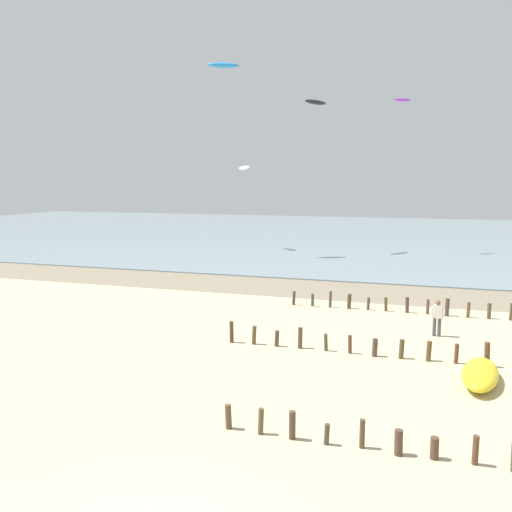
# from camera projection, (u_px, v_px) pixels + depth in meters

# --- Properties ---
(wet_sand_strip) EXTENTS (120.00, 6.09, 0.01)m
(wet_sand_strip) POSITION_uv_depth(u_px,v_px,m) (341.00, 291.00, 34.39)
(wet_sand_strip) COLOR gray
(wet_sand_strip) RESTS_ON ground
(sea) EXTENTS (160.00, 70.00, 0.10)m
(sea) POSITION_uv_depth(u_px,v_px,m) (382.00, 235.00, 70.31)
(sea) COLOR #7F939E
(sea) RESTS_ON ground
(groyne_near) EXTENTS (14.50, 0.36, 0.83)m
(groyne_near) POSITION_uv_depth(u_px,v_px,m) (503.00, 456.00, 12.95)
(groyne_near) COLOR brown
(groyne_near) RESTS_ON ground
(groyne_mid) EXTENTS (10.75, 0.35, 0.99)m
(groyne_mid) POSITION_uv_depth(u_px,v_px,m) (355.00, 344.00, 21.71)
(groyne_mid) COLOR #4C3927
(groyne_mid) RESTS_ON ground
(groyne_far) EXTENTS (13.84, 0.34, 0.96)m
(groyne_far) POSITION_uv_depth(u_px,v_px,m) (417.00, 306.00, 28.39)
(groyne_far) COLOR #4B392C
(groyne_far) RESTS_ON ground
(person_mid_beach) EXTENTS (0.57, 0.24, 1.71)m
(person_mid_beach) POSITION_uv_depth(u_px,v_px,m) (437.00, 317.00, 24.15)
(person_mid_beach) COLOR #4C4C56
(person_mid_beach) RESTS_ON ground
(grounded_kite) EXTENTS (1.70, 3.48, 0.67)m
(grounded_kite) POSITION_uv_depth(u_px,v_px,m) (480.00, 374.00, 18.55)
(grounded_kite) COLOR yellow
(grounded_kite) RESTS_ON ground
(kite_aloft_0) EXTENTS (1.93, 1.57, 0.42)m
(kite_aloft_0) POSITION_uv_depth(u_px,v_px,m) (402.00, 100.00, 50.72)
(kite_aloft_0) COLOR purple
(kite_aloft_1) EXTENTS (2.23, 2.33, 0.66)m
(kite_aloft_1) POSITION_uv_depth(u_px,v_px,m) (244.00, 168.00, 54.29)
(kite_aloft_1) COLOR white
(kite_aloft_3) EXTENTS (2.35, 2.91, 0.65)m
(kite_aloft_3) POSITION_uv_depth(u_px,v_px,m) (315.00, 102.00, 51.05)
(kite_aloft_3) COLOR black
(kite_aloft_4) EXTENTS (3.07, 2.16, 0.57)m
(kite_aloft_4) POSITION_uv_depth(u_px,v_px,m) (223.00, 65.00, 48.14)
(kite_aloft_4) COLOR #2384D1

